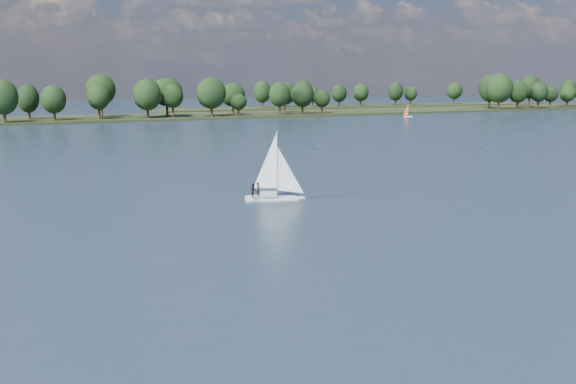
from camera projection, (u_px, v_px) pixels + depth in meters
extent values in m
plane|color=#233342|center=(132.00, 154.00, 116.18)|extent=(700.00, 700.00, 0.00)
cube|color=black|center=(50.00, 121.00, 214.31)|extent=(660.00, 40.00, 1.50)
cube|color=black|center=(368.00, 107.00, 328.45)|extent=(220.00, 30.00, 1.40)
cube|color=silver|center=(272.00, 200.00, 71.66)|extent=(6.38, 3.85, 0.73)
cube|color=silver|center=(272.00, 194.00, 71.53)|extent=(2.09, 1.68, 0.45)
cylinder|color=silver|center=(272.00, 164.00, 70.95)|extent=(0.11, 0.11, 7.26)
imported|color=black|center=(258.00, 189.00, 70.94)|extent=(0.57, 0.67, 1.57)
imported|color=black|center=(254.00, 190.00, 70.17)|extent=(0.71, 0.85, 1.57)
cube|color=white|center=(408.00, 117.00, 237.72)|extent=(3.27, 3.03, 0.52)
cylinder|color=silver|center=(408.00, 110.00, 237.28)|extent=(0.09, 0.09, 4.58)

